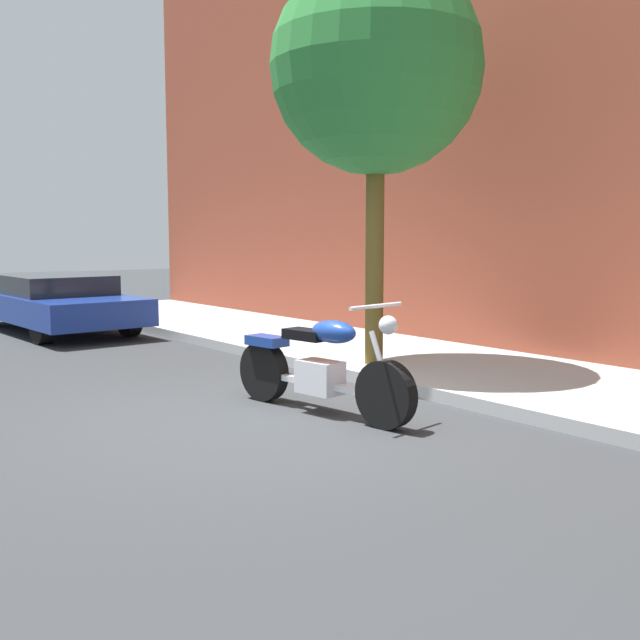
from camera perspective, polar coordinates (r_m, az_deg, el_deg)
The scene contains 5 objects.
ground_plane at distance 7.03m, azimuth -3.65°, elevation -7.74°, with size 60.00×60.00×0.00m, color #303335.
sidewalk at distance 9.11m, azimuth 12.90°, elevation -4.14°, with size 22.28×2.74×0.14m, color #AAAAAA.
motorcycle at distance 7.19m, azimuth 0.01°, elevation -3.74°, with size 2.26×0.71×1.12m.
parked_car_blue at distance 14.20m, azimuth -19.83°, elevation 1.39°, with size 4.56×1.94×1.03m.
street_tree at distance 9.36m, azimuth 4.36°, elevation 18.78°, with size 2.56×2.56×5.02m.
Camera 1 is at (5.63, -3.83, 1.73)m, focal length 41.45 mm.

